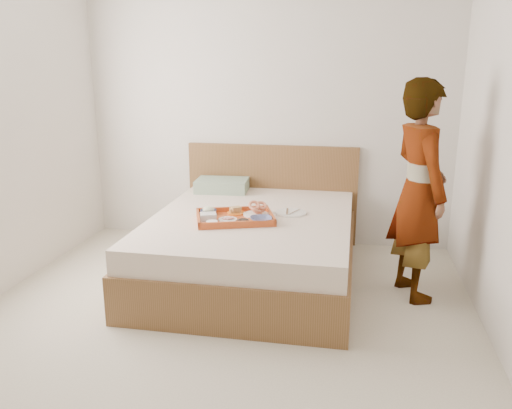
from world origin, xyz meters
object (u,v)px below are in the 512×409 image
at_px(bed, 252,247).
at_px(tray, 235,217).
at_px(person, 419,191).
at_px(dinner_plate, 291,213).

distance_m(bed, tray, 0.35).
bearing_deg(person, tray, 72.76).
distance_m(tray, person, 1.38).
xyz_separation_m(bed, tray, (-0.11, -0.16, 0.29)).
height_order(bed, tray, tray).
xyz_separation_m(bed, dinner_plate, (0.30, 0.12, 0.27)).
bearing_deg(tray, person, -15.74).
height_order(bed, dinner_plate, dinner_plate).
bearing_deg(dinner_plate, person, -11.40).
bearing_deg(dinner_plate, tray, -145.90).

